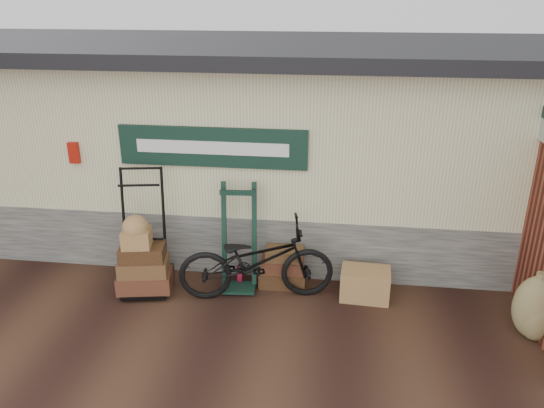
# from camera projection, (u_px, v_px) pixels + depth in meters

# --- Properties ---
(ground) EXTENTS (80.00, 80.00, 0.00)m
(ground) POSITION_uv_depth(u_px,v_px,m) (224.00, 311.00, 6.99)
(ground) COLOR black
(ground) RESTS_ON ground
(station_building) EXTENTS (14.40, 4.10, 3.20)m
(station_building) POSITION_uv_depth(u_px,v_px,m) (255.00, 138.00, 8.90)
(station_building) COLOR #4C4C47
(station_building) RESTS_ON ground
(porter_trolley) EXTENTS (0.98, 0.80, 1.75)m
(porter_trolley) POSITION_uv_depth(u_px,v_px,m) (143.00, 230.00, 7.25)
(porter_trolley) COLOR black
(porter_trolley) RESTS_ON ground
(green_barrow) EXTENTS (0.58, 0.50, 1.51)m
(green_barrow) POSITION_uv_depth(u_px,v_px,m) (239.00, 238.00, 7.31)
(green_barrow) COLOR black
(green_barrow) RESTS_ON ground
(suitcase_stack) EXTENTS (0.67, 0.43, 0.58)m
(suitcase_stack) POSITION_uv_depth(u_px,v_px,m) (283.00, 266.00, 7.52)
(suitcase_stack) COLOR #351D11
(suitcase_stack) RESTS_ON ground
(wicker_hamper) EXTENTS (0.68, 0.47, 0.43)m
(wicker_hamper) POSITION_uv_depth(u_px,v_px,m) (365.00, 284.00, 7.22)
(wicker_hamper) COLOR brown
(wicker_hamper) RESTS_ON ground
(bicycle) EXTENTS (1.12, 2.20, 1.22)m
(bicycle) POSITION_uv_depth(u_px,v_px,m) (256.00, 257.00, 7.10)
(bicycle) COLOR black
(bicycle) RESTS_ON ground
(burlap_sack_left) EXTENTS (0.60, 0.54, 0.82)m
(burlap_sack_left) POSITION_uv_depth(u_px,v_px,m) (535.00, 307.00, 6.33)
(burlap_sack_left) COLOR olive
(burlap_sack_left) RESTS_ON ground
(burlap_sack_right) EXTENTS (0.42, 0.36, 0.66)m
(burlap_sack_right) POSITION_uv_depth(u_px,v_px,m) (538.00, 316.00, 6.30)
(burlap_sack_right) COLOR olive
(burlap_sack_right) RESTS_ON ground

